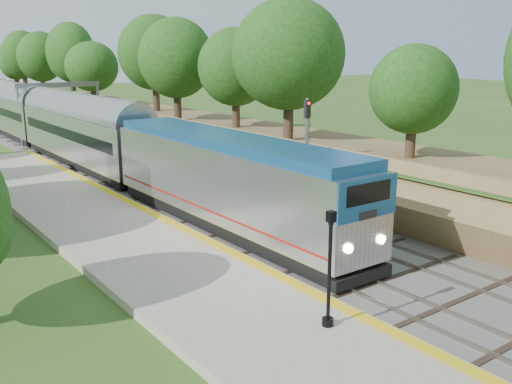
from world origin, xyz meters
TOP-DOWN VIEW (x-y plane):
  - trackbed at (2.00, 60.00)m, footprint 9.50×170.00m
  - platform at (-5.20, 16.00)m, footprint 6.40×68.00m
  - yellow_stripe at (-2.35, 16.00)m, footprint 0.55×68.00m
  - embankment at (10.35, 60.00)m, footprint 10.64×170.00m
  - signal_gantry at (2.47, 54.99)m, footprint 8.40×0.38m
  - lamppost_far at (-3.73, 9.11)m, footprint 0.39×0.39m
  - signal_farside at (6.20, 21.59)m, footprint 0.36×0.28m

SIDE VIEW (x-z plane):
  - trackbed at x=2.00m, z-range -0.07..0.21m
  - platform at x=-5.20m, z-range 0.00..0.38m
  - yellow_stripe at x=-2.35m, z-range 0.38..0.39m
  - embankment at x=10.35m, z-range -3.89..7.80m
  - lamppost_far at x=-3.73m, z-range 0.17..4.12m
  - signal_farside at x=6.20m, z-range 0.84..7.33m
  - signal_gantry at x=2.47m, z-range 1.72..7.92m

